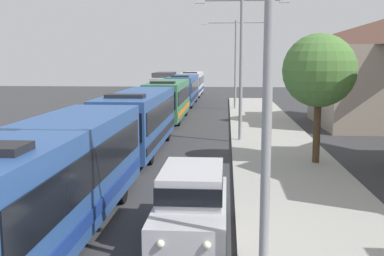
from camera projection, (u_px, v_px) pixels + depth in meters
name	position (u px, v px, depth m)	size (l,w,h in m)	color
bus_lead	(52.00, 177.00, 12.23)	(2.58, 11.52, 3.21)	#284C8C
bus_second_in_line	(139.00, 119.00, 24.30)	(2.58, 10.74, 3.21)	#284C8C
bus_middle	(168.00, 99.00, 36.48)	(2.58, 10.46, 3.21)	#33724C
bus_fourth_in_line	(183.00, 89.00, 48.73)	(2.58, 11.41, 3.21)	#284C8C
bus_rear	(192.00, 83.00, 61.01)	(2.58, 10.88, 3.21)	silver
white_suv	(192.00, 200.00, 12.39)	(1.86, 4.86, 1.90)	#B7B7BC
box_truck_oncoming	(164.00, 84.00, 57.85)	(2.35, 7.81, 3.15)	#B7B7BC
streetlamp_near	(268.00, 59.00, 8.97)	(5.00, 0.28, 7.57)	gray
streetlamp_mid	(241.00, 54.00, 26.16)	(5.25, 0.28, 8.10)	gray
streetlamp_far	(236.00, 55.00, 43.38)	(6.45, 0.28, 8.21)	gray
roadside_tree	(319.00, 71.00, 20.34)	(3.26, 3.26, 5.78)	#4C3823
house_distant_gabled	(383.00, 72.00, 32.91)	(9.21, 9.87, 7.63)	gray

